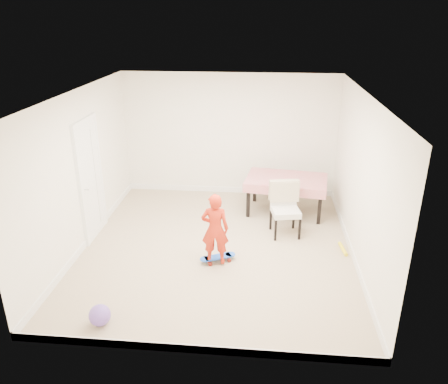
# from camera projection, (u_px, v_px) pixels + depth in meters

# --- Properties ---
(ground) EXTENTS (5.00, 5.00, 0.00)m
(ground) POSITION_uv_depth(u_px,v_px,m) (217.00, 248.00, 7.44)
(ground) COLOR tan
(ground) RESTS_ON ground
(ceiling) EXTENTS (4.50, 5.00, 0.04)m
(ceiling) POSITION_uv_depth(u_px,v_px,m) (216.00, 95.00, 6.45)
(ceiling) COLOR white
(ceiling) RESTS_ON wall_back
(wall_back) EXTENTS (4.50, 0.04, 2.60)m
(wall_back) POSITION_uv_depth(u_px,v_px,m) (229.00, 135.00, 9.22)
(wall_back) COLOR white
(wall_back) RESTS_ON ground
(wall_front) EXTENTS (4.50, 0.04, 2.60)m
(wall_front) POSITION_uv_depth(u_px,v_px,m) (191.00, 257.00, 4.66)
(wall_front) COLOR white
(wall_front) RESTS_ON ground
(wall_left) EXTENTS (0.04, 5.00, 2.60)m
(wall_left) POSITION_uv_depth(u_px,v_px,m) (81.00, 172.00, 7.13)
(wall_left) COLOR white
(wall_left) RESTS_ON ground
(wall_right) EXTENTS (0.04, 5.00, 2.60)m
(wall_right) POSITION_uv_depth(u_px,v_px,m) (360.00, 181.00, 6.74)
(wall_right) COLOR white
(wall_right) RESTS_ON ground
(door) EXTENTS (0.11, 0.94, 2.11)m
(door) POSITION_uv_depth(u_px,v_px,m) (91.00, 181.00, 7.51)
(door) COLOR white
(door) RESTS_ON ground
(baseboard_back) EXTENTS (4.50, 0.02, 0.12)m
(baseboard_back) POSITION_uv_depth(u_px,v_px,m) (229.00, 190.00, 9.70)
(baseboard_back) COLOR white
(baseboard_back) RESTS_ON ground
(baseboard_front) EXTENTS (4.50, 0.02, 0.12)m
(baseboard_front) POSITION_uv_depth(u_px,v_px,m) (194.00, 349.00, 5.12)
(baseboard_front) COLOR white
(baseboard_front) RESTS_ON ground
(baseboard_left) EXTENTS (0.02, 5.00, 0.12)m
(baseboard_left) POSITION_uv_depth(u_px,v_px,m) (90.00, 239.00, 7.61)
(baseboard_left) COLOR white
(baseboard_left) RESTS_ON ground
(baseboard_right) EXTENTS (0.02, 5.00, 0.12)m
(baseboard_right) POSITION_uv_depth(u_px,v_px,m) (351.00, 251.00, 7.22)
(baseboard_right) COLOR white
(baseboard_right) RESTS_ON ground
(dining_table) EXTENTS (1.66, 1.18, 0.72)m
(dining_table) POSITION_uv_depth(u_px,v_px,m) (286.00, 195.00, 8.64)
(dining_table) COLOR #B82409
(dining_table) RESTS_ON ground
(dining_chair) EXTENTS (0.63, 0.70, 0.97)m
(dining_chair) POSITION_uv_depth(u_px,v_px,m) (286.00, 210.00, 7.71)
(dining_chair) COLOR silver
(dining_chair) RESTS_ON ground
(skateboard) EXTENTS (0.63, 0.45, 0.09)m
(skateboard) POSITION_uv_depth(u_px,v_px,m) (218.00, 259.00, 7.02)
(skateboard) COLOR blue
(skateboard) RESTS_ON ground
(child) EXTENTS (0.44, 0.30, 1.17)m
(child) POSITION_uv_depth(u_px,v_px,m) (215.00, 231.00, 6.74)
(child) COLOR red
(child) RESTS_ON ground
(balloon) EXTENTS (0.28, 0.28, 0.28)m
(balloon) POSITION_uv_depth(u_px,v_px,m) (100.00, 315.00, 5.57)
(balloon) COLOR #704EBB
(balloon) RESTS_ON ground
(foam_toy) EXTENTS (0.11, 0.40, 0.06)m
(foam_toy) POSITION_uv_depth(u_px,v_px,m) (343.00, 249.00, 7.34)
(foam_toy) COLOR yellow
(foam_toy) RESTS_ON ground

